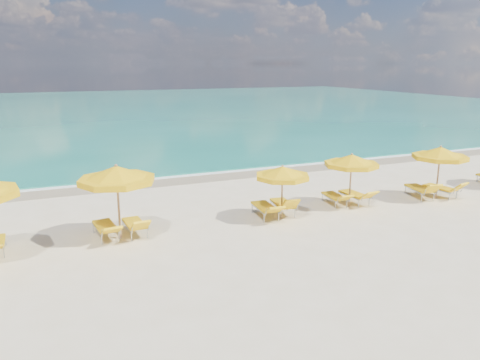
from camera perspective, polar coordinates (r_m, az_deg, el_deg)
name	(u,v)px	position (r m, az deg, el deg)	size (l,w,h in m)	color
ground_plane	(256,220)	(17.53, 1.90, -4.91)	(120.00, 120.00, 0.00)	beige
ocean	(101,109)	(63.70, -16.57, 8.31)	(120.00, 80.00, 0.30)	#14755F
wet_sand_band	(196,177)	(24.18, -5.41, 0.36)	(120.00, 2.60, 0.01)	tan
foam_line	(191,174)	(24.93, -5.96, 0.76)	(120.00, 1.20, 0.03)	white
whitecap_near	(63,153)	(32.57, -20.75, 3.05)	(14.00, 0.36, 0.05)	white
whitecap_far	(225,129)	(42.20, -1.80, 6.26)	(18.00, 0.30, 0.05)	white
umbrella_2	(117,175)	(15.64, -14.81, 0.56)	(2.69, 2.69, 2.54)	#A77D53
umbrella_3	(282,173)	(17.25, 5.19, 0.86)	(2.13, 2.13, 2.08)	#A77D53
umbrella_4	(352,161)	(19.27, 13.44, 2.26)	(2.19, 2.19, 2.21)	#A77D53
umbrella_5	(440,154)	(21.52, 23.22, 2.98)	(2.54, 2.54, 2.33)	#A77D53
lounger_2_left	(106,231)	(16.35, -16.00, -6.03)	(0.81, 1.97, 0.76)	#A5A8AD
lounger_2_right	(135,228)	(16.43, -12.66, -5.75)	(0.71, 1.82, 0.81)	#A5A8AD
lounger_3_left	(265,211)	(17.78, 3.13, -3.85)	(0.78, 2.01, 0.79)	#A5A8AD
lounger_3_right	(283,208)	(18.27, 5.26, -3.40)	(0.88, 1.90, 0.88)	#A5A8AD
lounger_4_left	(335,200)	(19.73, 11.49, -2.38)	(0.73, 1.81, 0.70)	#A5A8AD
lounger_4_right	(355,198)	(20.10, 13.85, -2.15)	(0.73, 1.89, 0.79)	#A5A8AD
lounger_5_left	(420,192)	(21.79, 21.09, -1.41)	(0.98, 1.98, 0.89)	#A5A8AD
lounger_5_right	(441,191)	(22.32, 23.30, -1.29)	(0.97, 1.93, 0.86)	#A5A8AD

